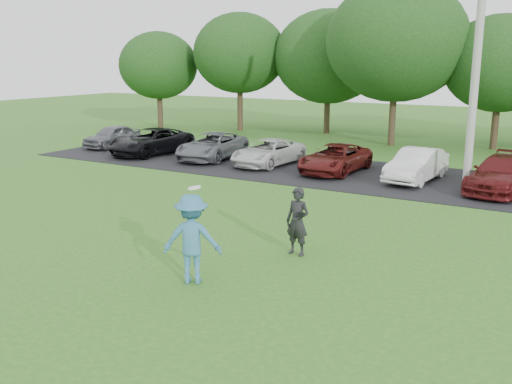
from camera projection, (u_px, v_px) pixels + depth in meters
ground at (172, 286)px, 11.84m from camera, size 100.00×100.00×0.00m
parking_lot at (375, 176)px, 22.79m from camera, size 32.00×6.50×0.03m
utility_pole at (479, 37)px, 19.22m from camera, size 0.28×0.28×10.65m
frisbee_player at (192, 239)px, 11.86m from camera, size 1.42×1.19×2.12m
camera_bystander at (297, 222)px, 13.57m from camera, size 0.64×0.47×1.65m
parked_cars at (346, 159)px, 23.19m from camera, size 30.42×4.98×1.26m
tree_row at (470, 52)px, 29.15m from camera, size 42.39×9.85×8.64m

